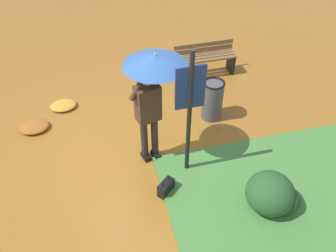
# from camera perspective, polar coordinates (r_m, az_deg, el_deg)

# --- Properties ---
(ground_plane) EXTENTS (18.00, 18.00, 0.00)m
(ground_plane) POSITION_cam_1_polar(r_m,az_deg,el_deg) (6.22, -5.04, -4.65)
(ground_plane) COLOR #9E6623
(person_with_umbrella) EXTENTS (0.96, 0.96, 2.04)m
(person_with_umbrella) POSITION_cam_1_polar(r_m,az_deg,el_deg) (5.18, -2.68, 7.20)
(person_with_umbrella) COLOR #2D2823
(person_with_umbrella) RESTS_ON ground_plane
(info_sign_post) EXTENTS (0.44, 0.07, 2.30)m
(info_sign_post) POSITION_cam_1_polar(r_m,az_deg,el_deg) (4.97, 3.62, 3.93)
(info_sign_post) COLOR black
(info_sign_post) RESTS_ON ground_plane
(handbag) EXTENTS (0.32, 0.30, 0.37)m
(handbag) POSITION_cam_1_polar(r_m,az_deg,el_deg) (5.55, -0.33, -10.12)
(handbag) COLOR black
(handbag) RESTS_ON ground_plane
(park_bench) EXTENTS (1.40, 0.38, 0.75)m
(park_bench) POSITION_cam_1_polar(r_m,az_deg,el_deg) (8.02, 6.10, 11.00)
(park_bench) COLOR black
(park_bench) RESTS_ON ground_plane
(trash_bin) EXTENTS (0.42, 0.42, 0.83)m
(trash_bin) POSITION_cam_1_polar(r_m,az_deg,el_deg) (6.74, 7.37, 4.32)
(trash_bin) COLOR #4C4C51
(trash_bin) RESTS_ON ground_plane
(shrub_cluster) EXTENTS (0.80, 0.72, 0.65)m
(shrub_cluster) POSITION_cam_1_polar(r_m,az_deg,el_deg) (5.47, 16.99, -10.82)
(shrub_cluster) COLOR #285628
(shrub_cluster) RESTS_ON ground_plane
(leaf_pile_near_person) EXTENTS (0.55, 0.44, 0.12)m
(leaf_pile_near_person) POSITION_cam_1_polar(r_m,az_deg,el_deg) (7.11, -21.27, -0.11)
(leaf_pile_near_person) COLOR #A86023
(leaf_pile_near_person) RESTS_ON ground_plane
(leaf_pile_by_bench) EXTENTS (0.53, 0.43, 0.12)m
(leaf_pile_by_bench) POSITION_cam_1_polar(r_m,az_deg,el_deg) (7.46, -16.96, 3.29)
(leaf_pile_by_bench) COLOR gold
(leaf_pile_by_bench) RESTS_ON ground_plane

